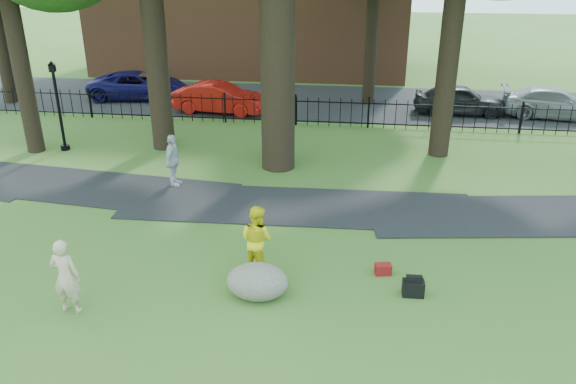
# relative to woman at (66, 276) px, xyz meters

# --- Properties ---
(ground) EXTENTS (120.00, 120.00, 0.00)m
(ground) POSITION_rel_woman_xyz_m (2.98, 1.69, -0.81)
(ground) COLOR #325A1F
(ground) RESTS_ON ground
(footpath) EXTENTS (36.07, 3.85, 0.03)m
(footpath) POSITION_rel_woman_xyz_m (3.98, 5.59, -0.81)
(footpath) COLOR black
(footpath) RESTS_ON ground
(street) EXTENTS (80.00, 7.00, 0.02)m
(street) POSITION_rel_woman_xyz_m (2.98, 17.69, -0.81)
(street) COLOR black
(street) RESTS_ON ground
(iron_fence) EXTENTS (44.00, 0.04, 1.20)m
(iron_fence) POSITION_rel_woman_xyz_m (2.98, 13.69, -0.21)
(iron_fence) COLOR black
(iron_fence) RESTS_ON ground
(woman) EXTENTS (0.60, 0.41, 1.62)m
(woman) POSITION_rel_woman_xyz_m (0.00, 0.00, 0.00)
(woman) COLOR #C6AC88
(woman) RESTS_ON ground
(man) EXTENTS (0.99, 0.92, 1.63)m
(man) POSITION_rel_woman_xyz_m (3.48, 1.99, 0.00)
(man) COLOR yellow
(man) RESTS_ON ground
(pedestrian) EXTENTS (0.43, 0.97, 1.64)m
(pedestrian) POSITION_rel_woman_xyz_m (0.02, 6.65, 0.01)
(pedestrian) COLOR #B7B8BC
(pedestrian) RESTS_ON ground
(boulder) EXTENTS (1.46, 1.20, 0.77)m
(boulder) POSITION_rel_woman_xyz_m (3.65, 1.05, -0.43)
(boulder) COLOR #5C564D
(boulder) RESTS_ON ground
(lamppost) EXTENTS (0.32, 0.32, 3.24)m
(lamppost) POSITION_rel_woman_xyz_m (-5.04, 9.44, 0.78)
(lamppost) COLOR black
(lamppost) RESTS_ON ground
(backpack) EXTENTS (0.46, 0.29, 0.34)m
(backpack) POSITION_rel_woman_xyz_m (6.92, 1.46, -0.64)
(backpack) COLOR black
(backpack) RESTS_ON ground
(red_bag) EXTENTS (0.40, 0.29, 0.25)m
(red_bag) POSITION_rel_woman_xyz_m (6.31, 2.23, -0.69)
(red_bag) COLOR maroon
(red_bag) RESTS_ON ground
(red_sedan) EXTENTS (4.19, 1.79, 1.34)m
(red_sedan) POSITION_rel_woman_xyz_m (-0.62, 15.19, -0.14)
(red_sedan) COLOR #B9140E
(red_sedan) RESTS_ON ground
(navy_van) EXTENTS (5.00, 2.79, 1.32)m
(navy_van) POSITION_rel_woman_xyz_m (-5.19, 17.19, -0.15)
(navy_van) COLOR #0F0D45
(navy_van) RESTS_ON ground
(grey_car) EXTENTS (3.94, 1.61, 1.34)m
(grey_car) POSITION_rel_woman_xyz_m (9.98, 16.31, -0.14)
(grey_car) COLOR black
(grey_car) RESTS_ON ground
(silver_car) EXTENTS (4.65, 2.37, 1.29)m
(silver_car) POSITION_rel_woman_xyz_m (13.98, 16.24, -0.16)
(silver_car) COLOR gray
(silver_car) RESTS_ON ground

